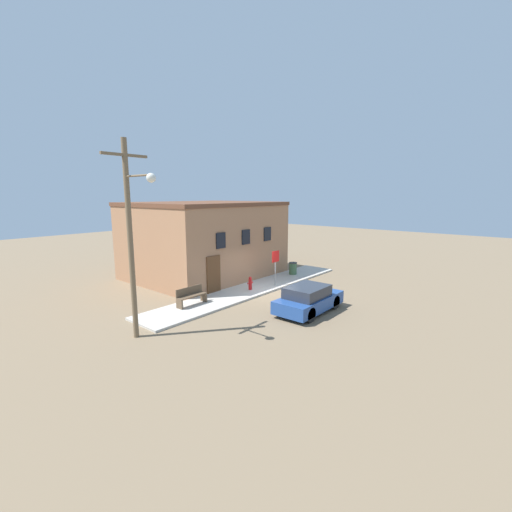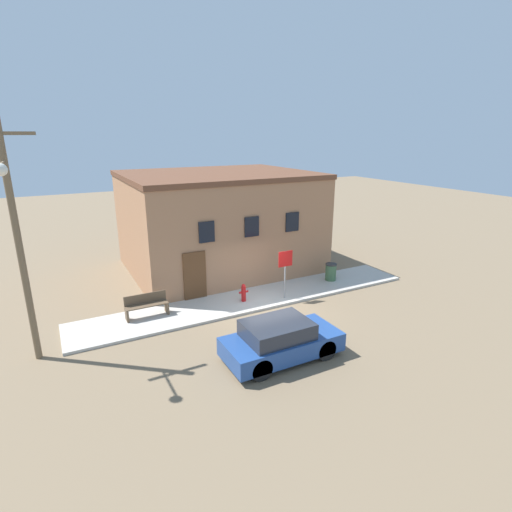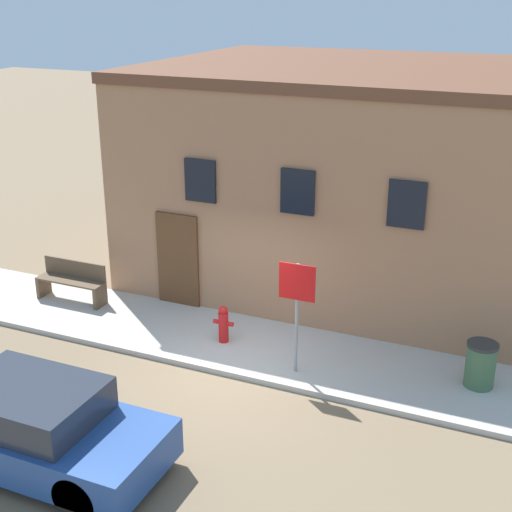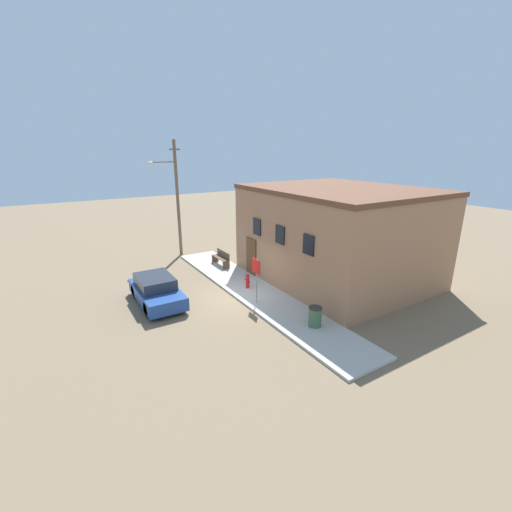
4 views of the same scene
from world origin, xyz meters
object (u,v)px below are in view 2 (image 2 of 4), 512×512
object	(u,v)px
bench	(147,305)
trash_bin	(331,272)
utility_pole	(16,233)
stop_sign	(285,265)
parked_car	(281,340)
fire_hydrant	(244,293)

from	to	relation	value
bench	trash_bin	size ratio (longest dim) A/B	1.95
trash_bin	utility_pole	world-z (taller)	utility_pole
stop_sign	trash_bin	world-z (taller)	stop_sign
parked_car	utility_pole	bearing A→B (deg)	152.98
trash_bin	parked_car	distance (m)	7.48
fire_hydrant	parked_car	world-z (taller)	parked_car
stop_sign	bench	size ratio (longest dim) A/B	1.31
utility_pole	parked_car	xyz separation A→B (m)	(6.92, -3.53, -3.57)
utility_pole	bench	bearing A→B (deg)	19.99
bench	parked_car	size ratio (longest dim) A/B	0.43
stop_sign	parked_car	distance (m)	4.81
stop_sign	bench	bearing A→B (deg)	170.23
trash_bin	bench	bearing A→B (deg)	179.05
stop_sign	parked_car	world-z (taller)	stop_sign
bench	utility_pole	world-z (taller)	utility_pole
utility_pole	fire_hydrant	bearing A→B (deg)	6.79
stop_sign	bench	world-z (taller)	stop_sign
trash_bin	parked_car	world-z (taller)	parked_car
fire_hydrant	stop_sign	world-z (taller)	stop_sign
fire_hydrant	stop_sign	bearing A→B (deg)	-17.10
stop_sign	parked_car	xyz separation A→B (m)	(-2.61, -3.92, -0.97)
trash_bin	utility_pole	size ratio (longest dim) A/B	0.11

